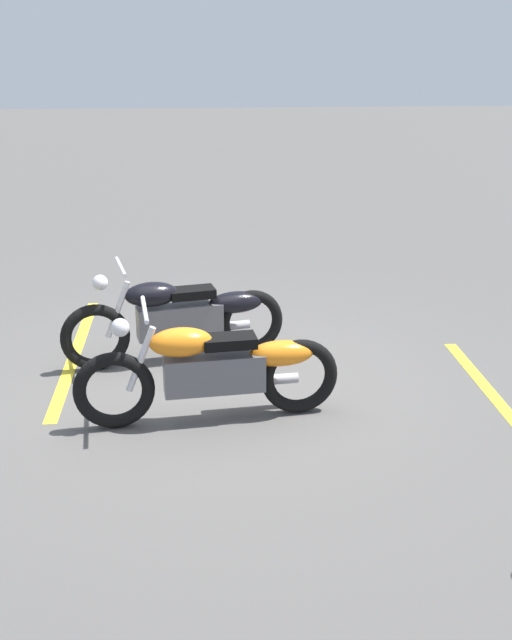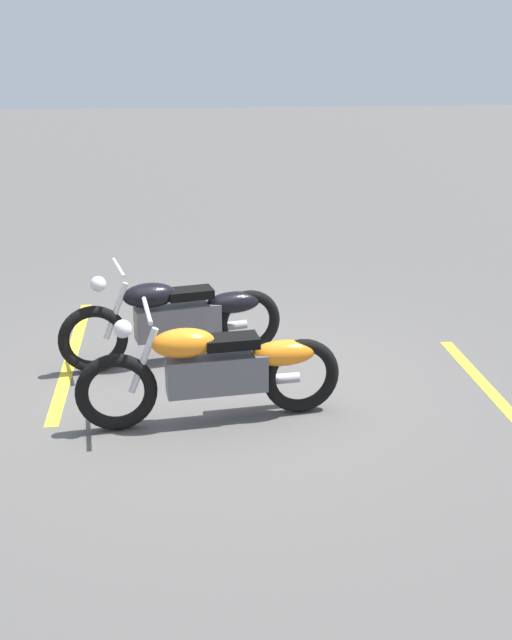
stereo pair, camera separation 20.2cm
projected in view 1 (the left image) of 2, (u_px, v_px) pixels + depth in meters
name	position (u px, v px, depth m)	size (l,w,h in m)	color
ground_plane	(207.00, 387.00, 7.40)	(60.00, 60.00, 0.00)	#514F4C
motorcycle_bright_foreground	(215.00, 369.00, 6.64)	(2.23, 0.64, 1.04)	black
motorcycle_dark_foreground	(181.00, 317.00, 7.86)	(2.20, 0.76, 1.04)	black
parking_stripe_near	(75.00, 353.00, 8.19)	(3.20, 0.12, 0.01)	yellow
parking_stripe_mid	(506.00, 411.00, 6.91)	(3.20, 0.12, 0.01)	yellow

